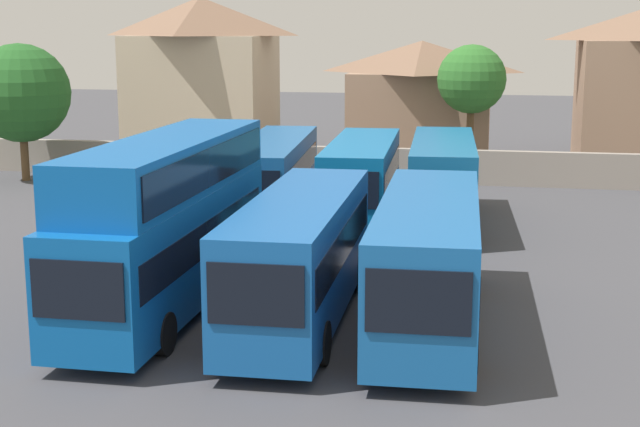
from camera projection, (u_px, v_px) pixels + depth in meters
ground at (380, 202)px, 43.28m from camera, size 140.00×140.00×0.00m
depot_boundary_wall at (393, 165)px, 48.50m from camera, size 56.00×0.50×1.80m
bus_1 at (169, 214)px, 26.44m from camera, size 2.65×11.76×4.96m
bus_2 at (300, 252)px, 25.45m from camera, size 2.75×10.64×3.49m
bus_3 at (428, 256)px, 24.98m from camera, size 2.93×10.87×3.50m
bus_4 at (274, 173)px, 39.62m from camera, size 3.35×11.27×3.33m
bus_5 at (362, 176)px, 38.47m from camera, size 2.96×10.20×3.40m
bus_6 at (443, 177)px, 38.03m from camera, size 3.04×10.24×3.50m
house_terrace_left at (202, 75)px, 58.20m from camera, size 8.84×7.32×9.81m
house_terrace_centre at (421, 101)px, 55.42m from camera, size 8.52×7.36×7.20m
tree_left_of_lot at (21, 93)px, 48.38m from camera, size 5.15×5.15×7.19m
tree_right_of_lot at (472, 80)px, 49.35m from camera, size 3.67×3.67×7.11m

